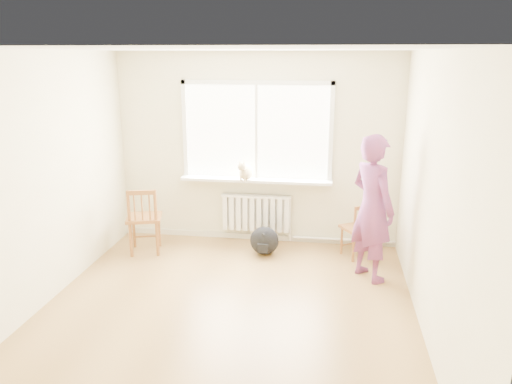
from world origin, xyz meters
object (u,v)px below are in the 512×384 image
at_px(chair_left, 144,220).
at_px(person, 372,208).
at_px(chair_right, 359,230).
at_px(backpack, 264,241).
at_px(cat, 246,171).

distance_m(chair_left, person, 3.04).
xyz_separation_m(chair_right, person, (0.10, -0.61, 0.50)).
bearing_deg(backpack, chair_right, 3.74).
xyz_separation_m(cat, backpack, (0.32, -0.37, -0.87)).
xyz_separation_m(chair_left, backpack, (1.63, 0.19, -0.27)).
bearing_deg(chair_right, cat, -41.39).
bearing_deg(backpack, person, -21.17).
relative_size(chair_right, person, 0.43).
distance_m(chair_right, backpack, 1.28).
relative_size(chair_left, cat, 2.11).
relative_size(cat, backpack, 1.12).
height_order(chair_left, cat, cat).
bearing_deg(chair_right, person, 67.93).
xyz_separation_m(chair_left, cat, (1.31, 0.56, 0.60)).
bearing_deg(person, chair_right, -28.96).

